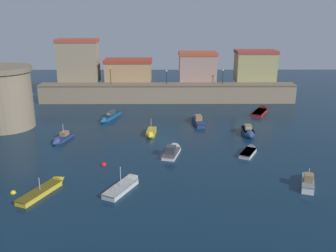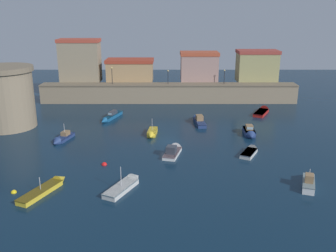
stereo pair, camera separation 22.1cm
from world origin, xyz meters
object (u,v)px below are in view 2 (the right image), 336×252
fortress_tower (4,97)px  moored_boat_3 (249,151)px  quay_lamp_2 (223,74)px  moored_boat_4 (60,139)px  moored_boat_1 (126,184)px  moored_boat_6 (307,181)px  moored_boat_9 (173,150)px  moored_boat_7 (262,111)px  mooring_buoy_0 (103,165)px  mooring_buoy_1 (13,193)px  moored_boat_0 (151,133)px  moored_boat_2 (198,120)px  moored_boat_5 (110,117)px  quay_lamp_1 (167,74)px  moored_boat_10 (46,188)px  moored_boat_8 (249,132)px  quay_lamp_0 (111,73)px

fortress_tower → moored_boat_3: (38.27, -12.20, -4.87)m
quay_lamp_2 → moored_boat_4: bearing=-138.3°
moored_boat_3 → moored_boat_1: bearing=150.3°
moored_boat_6 → moored_boat_9: moored_boat_6 is taller
moored_boat_3 → moored_boat_6: 10.84m
quay_lamp_2 → moored_boat_4: 37.79m
moored_boat_7 → moored_boat_3: bearing=-170.8°
mooring_buoy_0 → mooring_buoy_1: mooring_buoy_0 is taller
moored_boat_0 → moored_boat_3: moored_boat_0 is taller
quay_lamp_2 → moored_boat_1: 43.77m
moored_boat_7 → mooring_buoy_1: moored_boat_7 is taller
moored_boat_2 → moored_boat_7: size_ratio=1.04×
moored_boat_5 → moored_boat_9: (11.18, -16.94, -0.04)m
moored_boat_1 → moored_boat_3: size_ratio=1.32×
moored_boat_3 → moored_boat_4: (-27.46, 5.10, 0.06)m
quay_lamp_2 → moored_boat_3: (-0.44, -29.96, -5.69)m
moored_boat_1 → mooring_buoy_1: 12.20m
moored_boat_0 → moored_boat_3: bearing=66.8°
moored_boat_0 → moored_boat_2: moored_boat_0 is taller
moored_boat_4 → moored_boat_6: bearing=79.8°
moored_boat_5 → mooring_buoy_1: (-6.35, -28.70, -0.44)m
quay_lamp_1 → moored_boat_10: (-13.26, -41.04, -5.62)m
moored_boat_8 → moored_boat_0: bearing=-87.0°
fortress_tower → moored_boat_5: 17.84m
moored_boat_10 → quay_lamp_2: bearing=-8.3°
quay_lamp_0 → fortress_tower: bearing=-130.4°
moored_boat_6 → moored_boat_5: bearing=64.0°
moored_boat_5 → moored_boat_9: bearing=52.5°
fortress_tower → mooring_buoy_1: bearing=-66.9°
moored_boat_4 → moored_boat_1: bearing=51.7°
quay_lamp_1 → moored_boat_5: 17.46m
moored_boat_3 → moored_boat_4: 27.93m
moored_boat_2 → moored_boat_5: size_ratio=0.96×
moored_boat_4 → moored_boat_7: size_ratio=0.79×
moored_boat_2 → mooring_buoy_1: bearing=134.4°
quay_lamp_1 → moored_boat_0: quay_lamp_1 is taller
moored_boat_0 → mooring_buoy_1: moored_boat_0 is taller
quay_lamp_0 → moored_boat_6: bearing=-55.3°
quay_lamp_2 → moored_boat_0: 27.16m
moored_boat_1 → mooring_buoy_1: moored_boat_1 is taller
quay_lamp_0 → moored_boat_0: (9.23, -22.37, -5.85)m
quay_lamp_0 → quay_lamp_2: (23.59, -0.00, -0.30)m
quay_lamp_1 → fortress_tower: bearing=-146.5°
moored_boat_6 → moored_boat_7: bearing=15.4°
moored_boat_0 → moored_boat_3: (13.92, -7.58, -0.15)m
moored_boat_1 → quay_lamp_1: bearing=19.4°
moored_boat_2 → moored_boat_8: moored_boat_8 is taller
moored_boat_3 → moored_boat_4: moored_boat_4 is taller
fortress_tower → moored_boat_0: bearing=-10.7°
fortress_tower → moored_boat_1: fortress_tower is taller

